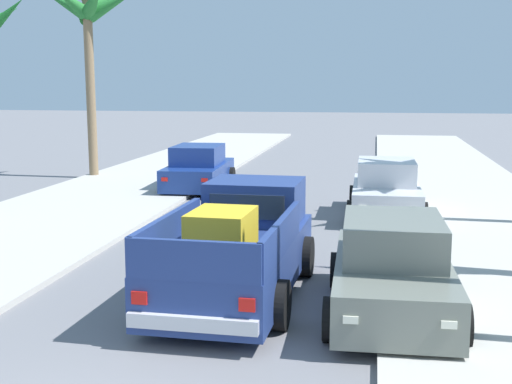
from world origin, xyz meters
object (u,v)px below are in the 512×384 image
Objects in this scene: pickup_truck at (239,249)px; palm_tree_left_fore at (89,18)px; car_right_near at (198,169)px; car_right_mid at (392,270)px; car_left_near at (386,190)px.

pickup_truck is 0.73× the size of palm_tree_left_fore.
palm_tree_left_fore is (-4.70, 2.22, 5.29)m from car_right_near.
pickup_truck is 16.69m from palm_tree_left_fore.
car_left_near is at bearing 89.95° from car_right_mid.
car_left_near and car_right_mid have the same top height.
pickup_truck is 8.08m from car_left_near.
palm_tree_left_fore reaches higher than car_left_near.
car_left_near is 0.59× the size of palm_tree_left_fore.
pickup_truck is 1.22× the size of car_right_near.
car_right_mid is at bearing -90.05° from car_left_near.
car_right_mid is at bearing -12.86° from pickup_truck.
car_right_near is 1.01× the size of car_right_mid.
pickup_truck is at bearing 167.14° from car_right_mid.
palm_tree_left_fore is at bearing 121.69° from pickup_truck.
car_right_near is at bearing 107.86° from pickup_truck.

